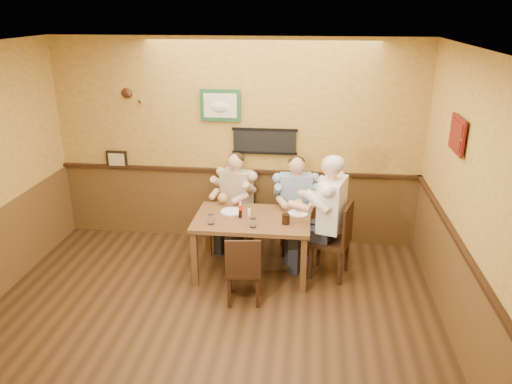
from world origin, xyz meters
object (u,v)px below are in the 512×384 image
at_px(dining_table, 252,224).
at_px(water_glass_mid, 253,223).
at_px(water_glass_left, 211,219).
at_px(chair_right_end, 330,239).
at_px(cola_tumbler, 286,219).
at_px(chair_back_left, 237,217).
at_px(diner_blue_polo, 295,210).
at_px(pepper_shaker, 240,214).
at_px(hot_sauce_bottle, 240,210).
at_px(salt_shaker, 249,212).
at_px(chair_back_right, 295,222).
at_px(diner_tan_shirt, 237,204).
at_px(chair_near_side, 243,267).
at_px(diner_white_elder, 331,224).

height_order(dining_table, water_glass_mid, water_glass_mid).
bearing_deg(water_glass_left, chair_right_end, 11.59).
relative_size(chair_right_end, cola_tumbler, 7.97).
height_order(water_glass_left, water_glass_mid, water_glass_left).
height_order(chair_back_left, chair_right_end, chair_right_end).
xyz_separation_m(diner_blue_polo, pepper_shaker, (-0.64, -0.67, 0.19)).
distance_m(water_glass_left, pepper_shaker, 0.38).
bearing_deg(hot_sauce_bottle, cola_tumbler, -12.90).
relative_size(salt_shaker, pepper_shaker, 0.88).
bearing_deg(hot_sauce_bottle, salt_shaker, 35.36).
bearing_deg(salt_shaker, cola_tumbler, -23.09).
bearing_deg(salt_shaker, water_glass_left, -144.17).
xyz_separation_m(dining_table, cola_tumbler, (0.41, -0.14, 0.15)).
bearing_deg(dining_table, chair_back_right, 52.32).
height_order(chair_back_left, chair_back_right, chair_back_right).
distance_m(diner_tan_shirt, pepper_shaker, 0.83).
height_order(chair_right_end, diner_blue_polo, diner_blue_polo).
relative_size(diner_blue_polo, pepper_shaker, 12.39).
bearing_deg(cola_tumbler, water_glass_left, -173.30).
height_order(chair_right_end, salt_shaker, chair_right_end).
bearing_deg(water_glass_left, chair_near_side, -42.41).
xyz_separation_m(chair_right_end, water_glass_left, (-1.41, -0.29, 0.32)).
relative_size(chair_near_side, pepper_shaker, 8.50).
bearing_deg(chair_back_right, hot_sauce_bottle, -141.13).
relative_size(diner_tan_shirt, salt_shaker, 13.88).
xyz_separation_m(chair_near_side, water_glass_mid, (0.07, 0.36, 0.39)).
height_order(diner_blue_polo, pepper_shaker, diner_blue_polo).
distance_m(chair_right_end, pepper_shaker, 1.14).
bearing_deg(water_glass_mid, water_glass_left, 175.83).
distance_m(chair_near_side, water_glass_left, 0.71).
bearing_deg(chair_back_left, cola_tumbler, -33.30).
bearing_deg(chair_right_end, chair_back_left, -103.76).
xyz_separation_m(chair_near_side, diner_tan_shirt, (-0.28, 1.40, 0.18)).
bearing_deg(hot_sauce_bottle, water_glass_left, -144.03).
relative_size(hot_sauce_bottle, salt_shaker, 2.11).
bearing_deg(cola_tumbler, salt_shaker, 156.91).
xyz_separation_m(chair_near_side, salt_shaker, (-0.02, 0.70, 0.38)).
height_order(diner_white_elder, hot_sauce_bottle, diner_white_elder).
distance_m(diner_white_elder, pepper_shaker, 1.10).
relative_size(chair_near_side, salt_shaker, 9.67).
bearing_deg(chair_back_right, water_glass_left, -144.08).
relative_size(chair_near_side, water_glass_left, 7.07).
bearing_deg(diner_blue_polo, water_glass_mid, -123.16).
distance_m(chair_back_right, diner_tan_shirt, 0.83).
height_order(hot_sauce_bottle, salt_shaker, hot_sauce_bottle).
bearing_deg(diner_blue_polo, hot_sauce_bottle, -141.13).
bearing_deg(chair_right_end, diner_white_elder, 180.00).
relative_size(dining_table, diner_white_elder, 1.01).
bearing_deg(dining_table, diner_blue_polo, 52.32).
xyz_separation_m(dining_table, pepper_shaker, (-0.14, -0.03, 0.14)).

